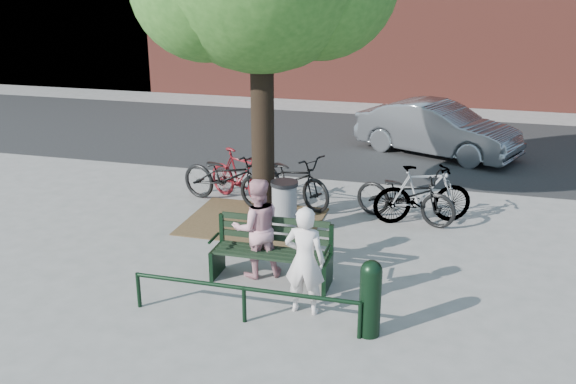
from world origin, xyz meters
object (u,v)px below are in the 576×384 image
(park_bench, at_px, (272,249))
(person_right, at_px, (257,228))
(litter_bin, at_px, (284,208))
(bicycle_c, at_px, (292,179))
(person_left, at_px, (305,260))
(bollard, at_px, (370,296))
(parked_car, at_px, (437,129))

(park_bench, relative_size, person_right, 1.15)
(litter_bin, distance_m, bicycle_c, 1.55)
(person_right, height_order, litter_bin, person_right)
(person_left, relative_size, bollard, 1.47)
(person_left, bearing_deg, bicycle_c, -71.16)
(bollard, bearing_deg, person_right, 146.46)
(bollard, xyz_separation_m, parked_car, (0.35, 8.81, 0.12))
(bicycle_c, relative_size, parked_car, 0.50)
(parked_car, bearing_deg, bollard, -159.35)
(person_left, xyz_separation_m, bollard, (0.92, -0.35, -0.20))
(bollard, relative_size, bicycle_c, 0.51)
(bollard, distance_m, litter_bin, 3.42)
(litter_bin, xyz_separation_m, parked_car, (2.24, 5.96, 0.17))
(person_left, distance_m, litter_bin, 2.70)
(park_bench, xyz_separation_m, person_left, (0.68, -0.81, 0.27))
(person_right, height_order, bollard, person_right)
(bicycle_c, xyz_separation_m, parked_car, (2.52, 4.44, 0.14))
(bicycle_c, bearing_deg, litter_bin, -139.89)
(park_bench, height_order, litter_bin, park_bench)
(litter_bin, bearing_deg, bollard, -56.41)
(person_right, distance_m, bicycle_c, 3.17)
(person_right, distance_m, litter_bin, 1.64)
(bollard, bearing_deg, person_left, 159.08)
(person_left, bearing_deg, litter_bin, -67.17)
(person_right, xyz_separation_m, bollard, (1.86, -1.23, -0.21))
(person_right, distance_m, bollard, 2.24)
(park_bench, height_order, parked_car, parked_car)
(park_bench, distance_m, person_right, 0.38)
(person_left, height_order, parked_car, person_left)
(park_bench, relative_size, bicycle_c, 0.88)
(person_left, bearing_deg, bollard, 160.60)
(park_bench, height_order, bicycle_c, bicycle_c)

